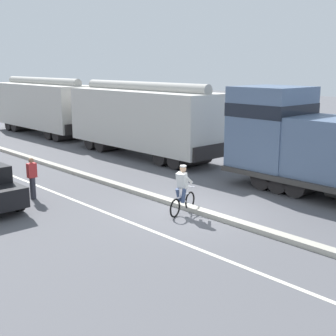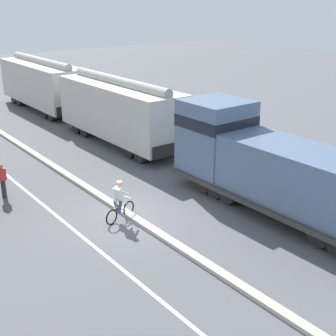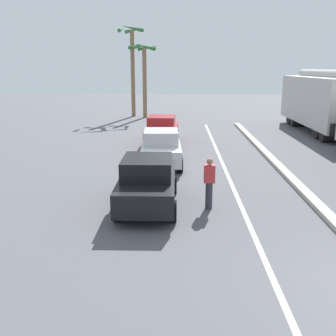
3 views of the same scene
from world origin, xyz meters
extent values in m
plane|color=#56565B|center=(0.00, 0.00, 0.00)|extent=(120.00, 120.00, 0.00)
cube|color=#B2AD9E|center=(0.00, 6.00, 0.08)|extent=(0.36, 36.00, 0.16)
cube|color=silver|center=(-2.40, 6.00, 0.00)|extent=(0.14, 36.00, 0.01)
cube|color=slate|center=(5.26, 0.49, 2.45)|extent=(2.80, 2.80, 3.50)
cube|color=black|center=(5.26, 0.49, 3.24)|extent=(2.83, 2.83, 0.56)
cylinder|color=black|center=(5.26, 0.08, 0.50)|extent=(2.40, 1.00, 1.00)
cylinder|color=black|center=(5.26, -0.72, 0.50)|extent=(2.40, 1.00, 1.00)
cylinder|color=black|center=(5.26, -1.52, 0.50)|extent=(2.40, 1.00, 1.00)
cube|color=beige|center=(5.26, 9.09, 2.15)|extent=(2.90, 10.40, 3.10)
cylinder|color=#A19F98|center=(5.26, 9.09, 3.88)|extent=(0.60, 9.88, 0.60)
cube|color=black|center=(5.26, 14.34, 0.95)|extent=(2.61, 0.10, 0.70)
cube|color=black|center=(5.26, 3.84, 0.95)|extent=(2.61, 0.10, 0.70)
cylinder|color=black|center=(5.26, 12.86, 0.45)|extent=(2.46, 0.90, 0.90)
cylinder|color=black|center=(5.26, 11.76, 0.45)|extent=(2.46, 0.90, 0.90)
cylinder|color=black|center=(5.26, 6.41, 0.45)|extent=(2.46, 0.90, 0.90)
cylinder|color=black|center=(5.26, 5.31, 0.45)|extent=(2.46, 0.90, 0.90)
cube|color=#BBB8B0|center=(5.26, 20.69, 2.15)|extent=(2.90, 10.40, 3.10)
cylinder|color=#9E9C96|center=(5.26, 20.69, 3.88)|extent=(0.60, 9.88, 0.60)
cube|color=black|center=(5.26, 25.94, 0.95)|extent=(2.61, 0.10, 0.70)
cube|color=black|center=(5.26, 15.44, 0.95)|extent=(2.61, 0.10, 0.70)
cylinder|color=black|center=(5.26, 24.46, 0.45)|extent=(2.46, 0.90, 0.90)
cylinder|color=black|center=(5.26, 23.36, 0.45)|extent=(2.46, 0.90, 0.90)
cylinder|color=black|center=(5.26, 18.01, 0.45)|extent=(2.46, 0.90, 0.90)
cylinder|color=black|center=(5.26, 16.91, 0.45)|extent=(2.46, 0.90, 0.90)
cylinder|color=black|center=(-4.57, 4.11, 0.32)|extent=(0.23, 0.64, 0.64)
torus|color=black|center=(0.05, 0.16, 0.33)|extent=(0.65, 0.24, 0.66)
torus|color=black|center=(-0.96, -0.13, 0.33)|extent=(0.65, 0.24, 0.66)
cylinder|color=silver|center=(-0.45, 0.01, 0.63)|extent=(0.77, 0.27, 0.05)
cylinder|color=silver|center=(-0.36, 0.04, 0.45)|extent=(0.47, 0.18, 0.36)
cylinder|color=silver|center=(-0.66, -0.05, 0.78)|extent=(0.04, 0.04, 0.30)
cylinder|color=silver|center=(-0.03, 0.14, 0.88)|extent=(0.17, 0.47, 0.04)
cylinder|color=#38476B|center=(-0.60, 0.07, 0.68)|extent=(0.33, 0.22, 0.52)
cylinder|color=#38476B|center=(-0.54, -0.12, 0.68)|extent=(0.29, 0.21, 0.52)
cube|color=white|center=(-0.50, 0.00, 1.20)|extent=(0.41, 0.42, 0.57)
sphere|color=tan|center=(-0.43, 0.02, 1.59)|extent=(0.22, 0.22, 0.22)
cylinder|color=white|center=(-0.43, 0.02, 1.69)|extent=(0.22, 0.22, 0.05)
cylinder|color=white|center=(-0.35, 0.21, 1.20)|extent=(0.47, 0.22, 0.36)
cylinder|color=white|center=(-0.26, -0.10, 1.20)|extent=(0.47, 0.22, 0.36)
cylinder|color=#33333D|center=(-3.46, 5.23, 0.42)|extent=(0.22, 0.22, 0.85)
cube|color=red|center=(-3.46, 5.23, 1.13)|extent=(0.34, 0.22, 0.56)
sphere|color=#9E7051|center=(-3.46, 5.23, 1.52)|extent=(0.20, 0.20, 0.20)
camera|label=1|loc=(-11.39, -11.18, 5.10)|focal=50.00mm
camera|label=2|loc=(-9.50, -15.01, 8.75)|focal=50.00mm
camera|label=3|loc=(-4.37, -6.50, 4.31)|focal=42.00mm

